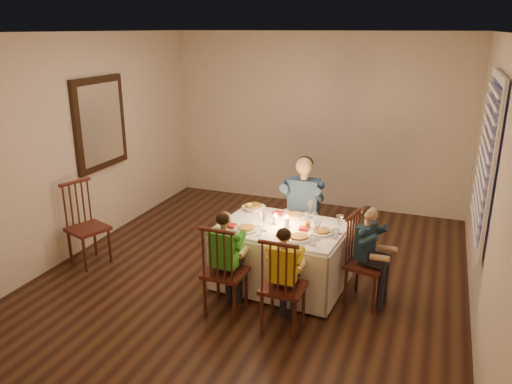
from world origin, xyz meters
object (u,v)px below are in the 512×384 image
at_px(chair_near_left, 226,310).
at_px(chair_near_right, 283,327).
at_px(chair_adult, 301,259).
at_px(chair_extra, 92,263).
at_px(child_yellow, 283,327).
at_px(dining_table, 282,243).
at_px(adult, 301,259).
at_px(serving_bowl, 253,208).
at_px(child_teal, 364,301).
at_px(child_green, 226,310).
at_px(chair_end, 364,301).

xyz_separation_m(chair_near_left, chair_near_right, (0.61, -0.08, 0.00)).
distance_m(chair_adult, chair_extra, 2.49).
bearing_deg(child_yellow, chair_near_left, -7.16).
bearing_deg(dining_table, adult, 92.03).
xyz_separation_m(chair_extra, child_yellow, (2.51, -0.46, 0.00)).
distance_m(chair_near_left, serving_bowl, 1.24).
distance_m(chair_near_left, child_teal, 1.40).
bearing_deg(child_teal, child_green, 129.02).
relative_size(dining_table, chair_end, 1.49).
relative_size(chair_near_right, chair_extra, 0.94).
relative_size(adult, child_teal, 1.23).
bearing_deg(dining_table, chair_end, 2.30).
height_order(chair_adult, chair_extra, chair_extra).
bearing_deg(chair_adult, serving_bowl, -143.52).
distance_m(adult, child_green, 1.42).
bearing_deg(chair_extra, serving_bowl, -51.20).
bearing_deg(dining_table, chair_near_left, -112.41).
distance_m(chair_near_left, adult, 1.42).
distance_m(chair_adult, chair_end, 1.13).
xyz_separation_m(child_green, child_teal, (1.24, 0.65, 0.00)).
xyz_separation_m(chair_near_right, child_yellow, (0.00, 0.00, 0.00)).
xyz_separation_m(chair_adult, chair_near_left, (-0.38, -1.37, 0.00)).
bearing_deg(chair_end, chair_near_left, 129.02).
height_order(child_yellow, serving_bowl, serving_bowl).
height_order(chair_adult, child_teal, child_teal).
relative_size(chair_end, serving_bowl, 3.95).
distance_m(dining_table, serving_bowl, 0.59).
distance_m(chair_near_right, chair_extra, 2.56).
xyz_separation_m(dining_table, chair_extra, (-2.25, -0.30, -0.48)).
distance_m(child_green, child_teal, 1.40).
bearing_deg(dining_table, child_green, -112.41).
distance_m(chair_near_right, child_yellow, 0.00).
bearing_deg(adult, chair_near_right, -82.10).
bearing_deg(dining_table, chair_adult, 92.03).
relative_size(chair_near_left, chair_extra, 0.94).
bearing_deg(chair_near_right, chair_end, -130.99).
height_order(chair_near_right, chair_end, same).
xyz_separation_m(dining_table, chair_end, (0.89, -0.03, -0.48)).
height_order(chair_near_right, child_teal, child_teal).
bearing_deg(serving_bowl, chair_near_left, -84.50).
bearing_deg(chair_near_left, child_green, -0.00).
height_order(chair_near_left, adult, adult).
height_order(chair_end, adult, adult).
height_order(adult, child_green, adult).
height_order(chair_near_left, chair_end, same).
height_order(chair_near_left, chair_near_right, same).
bearing_deg(chair_adult, child_yellow, -82.10).
distance_m(dining_table, chair_near_right, 0.94).
xyz_separation_m(chair_near_left, child_yellow, (0.61, -0.08, 0.00)).
bearing_deg(chair_end, adult, 61.32).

